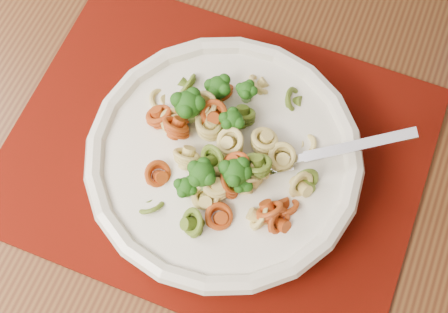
% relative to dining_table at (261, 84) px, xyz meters
% --- Properties ---
extents(dining_table, '(1.54, 1.04, 0.78)m').
position_rel_dining_table_xyz_m(dining_table, '(0.00, 0.00, 0.00)').
color(dining_table, '#5A3619').
rests_on(dining_table, ground).
extents(placemat, '(0.46, 0.37, 0.00)m').
position_rel_dining_table_xyz_m(placemat, '(0.01, -0.16, 0.10)').
color(placemat, '#540703').
rests_on(placemat, dining_table).
extents(pasta_bowl, '(0.28, 0.28, 0.05)m').
position_rel_dining_table_xyz_m(pasta_bowl, '(0.03, -0.17, 0.13)').
color(pasta_bowl, white).
rests_on(pasta_bowl, placemat).
extents(pasta_broccoli_heap, '(0.24, 0.24, 0.06)m').
position_rel_dining_table_xyz_m(pasta_broccoli_heap, '(0.03, -0.17, 0.15)').
color(pasta_broccoli_heap, '#F0DC76').
rests_on(pasta_broccoli_heap, pasta_bowl).
extents(fork, '(0.17, 0.11, 0.08)m').
position_rel_dining_table_xyz_m(fork, '(0.08, -0.16, 0.15)').
color(fork, silver).
rests_on(fork, pasta_bowl).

